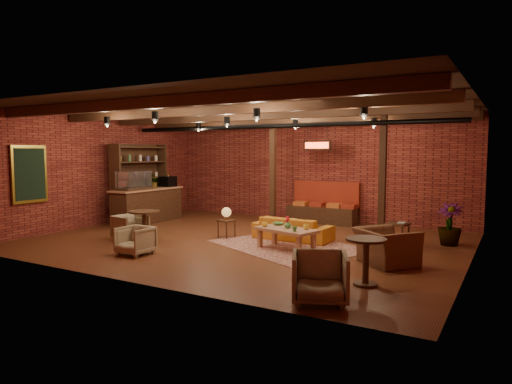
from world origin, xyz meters
The scene contains 29 objects.
floor centered at (0.00, 0.00, 0.00)m, with size 10.00×10.00×0.00m, color #431E10.
ceiling centered at (0.00, 0.00, 3.20)m, with size 10.00×8.00×0.02m, color black.
wall_back centered at (0.00, 4.00, 1.60)m, with size 10.00×0.02×3.20m, color maroon.
wall_front centered at (0.00, -4.00, 1.60)m, with size 10.00×0.02×3.20m, color maroon.
wall_left centered at (-5.00, 0.00, 1.60)m, with size 0.02×8.00×3.20m, color maroon.
wall_right centered at (5.00, 0.00, 1.60)m, with size 0.02×8.00×3.20m, color maroon.
ceiling_beams centered at (0.00, 0.00, 3.08)m, with size 9.80×6.40×0.22m, color black, non-canonical shape.
ceiling_pipe centered at (0.00, 1.60, 2.85)m, with size 0.12×0.12×9.60m, color black.
post_left centered at (-0.60, 2.60, 1.60)m, with size 0.16×0.16×3.20m, color black.
post_right centered at (2.80, 2.00, 1.60)m, with size 0.16×0.16×3.20m, color black.
service_counter centered at (-4.10, 1.00, 0.80)m, with size 0.80×2.50×1.60m, color black, non-canonical shape.
plant_counter centered at (-4.00, 1.20, 1.22)m, with size 0.35×0.39×0.30m, color #337F33.
shelving_hutch centered at (-4.50, 1.10, 1.20)m, with size 0.52×2.00×2.40m, color black, non-canonical shape.
chalkboard_menu centered at (-4.93, -2.30, 1.60)m, with size 0.08×0.96×1.46m, color black.
banquette centered at (0.60, 3.55, 0.50)m, with size 2.10×0.70×1.00m, color maroon, non-canonical shape.
service_sign centered at (0.60, 3.10, 2.35)m, with size 0.86×0.06×0.30m, color #EA3E17.
ceiling_spotlights centered at (0.00, 0.00, 2.86)m, with size 6.40×4.40×0.28m, color black, non-canonical shape.
rug centered at (1.21, -0.06, 0.01)m, with size 3.25×2.48×0.01m, color maroon.
sofa centered at (0.98, 0.66, 0.28)m, with size 1.94×0.76×0.57m, color #BA6919.
coffee_table centered at (1.32, -0.42, 0.42)m, with size 1.51×1.02×0.72m.
side_table_lamp centered at (-0.59, 0.10, 0.59)m, with size 0.43×0.43×0.77m.
round_table_left centered at (-1.93, -1.42, 0.52)m, with size 0.73×0.73×0.76m.
armchair_a centered at (-2.41, -1.40, 0.35)m, with size 0.68×0.64×0.70m, color #C1B595.
armchair_b centered at (-1.20, -2.46, 0.33)m, with size 0.64×0.60×0.66m, color #C1B595.
armchair_right centered at (3.59, -0.69, 0.46)m, with size 1.06×0.69×0.92m, color brown.
side_table_book centered at (3.36, 1.31, 0.48)m, with size 0.54×0.54×0.54m.
round_table_right centered at (3.65, -2.23, 0.51)m, with size 0.66×0.66×0.77m.
armchair_far centered at (3.32, -3.40, 0.40)m, with size 0.78×0.73×0.80m, color #C1B595.
plant_tall centered at (4.40, 1.88, 1.46)m, with size 1.64×1.64×2.93m, color #4C7F4C.
Camera 1 is at (5.72, -9.38, 2.15)m, focal length 32.00 mm.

